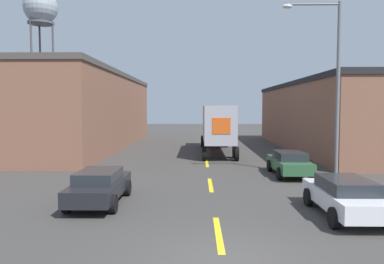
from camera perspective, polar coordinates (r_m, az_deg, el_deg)
ground_plane at (r=10.03m, az=4.72°, el=-18.96°), size 160.00×160.00×0.00m
road_centerline at (r=18.95m, az=2.83°, el=-8.04°), size 0.20×17.86×0.01m
warehouse_left at (r=38.99m, az=-17.77°, el=3.14°), size 11.10×29.13×7.17m
warehouse_right at (r=37.65m, az=22.29°, el=2.29°), size 11.10×26.62×6.20m
semi_truck at (r=32.43m, az=3.80°, el=1.11°), size 2.65×12.44×4.02m
parked_car_right_mid at (r=22.06m, az=14.62°, el=-4.53°), size 1.94×4.51×1.38m
parked_car_left_near at (r=15.62m, az=-13.90°, el=-7.90°), size 1.94×4.51×1.38m
parked_car_right_near at (r=14.52m, az=22.23°, el=-8.96°), size 1.94×4.51×1.38m
water_tower at (r=58.87m, az=-22.08°, el=16.82°), size 4.68×4.68×20.23m
street_lamp at (r=21.50m, az=20.51°, el=7.75°), size 3.15×0.32×9.47m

